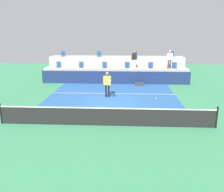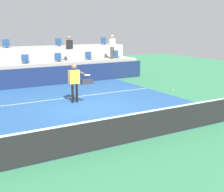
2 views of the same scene
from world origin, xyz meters
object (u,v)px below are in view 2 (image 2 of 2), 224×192
Objects in this scene: stadium_chair_lower_mid_left at (26,60)px; stadium_chair_upper_left at (6,44)px; spectator_in_white at (112,44)px; tennis_ball at (173,90)px; tennis_player at (75,79)px; stadium_chair_upper_right at (59,43)px; stadium_chair_upper_far_right at (104,42)px; stadium_chair_lower_right at (89,56)px; stadium_chair_lower_mid_right at (58,58)px; equipment_bag at (87,82)px; spectator_in_grey at (69,46)px; stadium_chair_lower_far_right at (116,55)px.

stadium_chair_upper_left reaches higher than stadium_chair_lower_mid_left.
spectator_in_white is 9.16m from tennis_ball.
stadium_chair_lower_mid_left is at bearing 96.70° from tennis_player.
stadium_chair_upper_right is 7.65× the size of tennis_ball.
stadium_chair_upper_left is at bearing 180.00° from stadium_chair_upper_far_right.
tennis_ball is (-0.61, -9.17, -0.59)m from stadium_chair_lower_right.
stadium_chair_upper_left is at bearing 147.06° from stadium_chair_lower_mid_right.
equipment_bag is (3.82, -3.76, -2.16)m from stadium_chair_upper_left.
spectator_in_grey is 23.41× the size of tennis_ball.
spectator_in_white is at bearing -5.87° from stadium_chair_lower_mid_right.
stadium_chair_upper_far_right is at bearing 15.76° from stadium_chair_lower_mid_left.
spectator_in_white is at bearing 30.30° from equipment_bag.
stadium_chair_lower_mid_right is 7.65× the size of tennis_ball.
stadium_chair_lower_right is 1.00× the size of stadium_chair_upper_right.
stadium_chair_upper_far_right is at bearing 49.07° from equipment_bag.
spectator_in_white reaches higher than tennis_ball.
tennis_player is at bearing -121.87° from equipment_bag.
tennis_player is 1.09× the size of spectator_in_white.
spectator_in_white is at bearing -145.20° from stadium_chair_lower_far_right.
spectator_in_grey is 2.09× the size of equipment_bag.
stadium_chair_upper_far_right reaches higher than stadium_chair_lower_mid_left.
stadium_chair_lower_right is at bearing -20.09° from stadium_chair_upper_left.
stadium_chair_lower_far_right is 1.99m from stadium_chair_upper_far_right.
stadium_chair_upper_right is at bearing 74.50° from tennis_player.
stadium_chair_lower_mid_right is 1.03m from spectator_in_grey.
tennis_player is (-5.69, -7.67, -1.22)m from stadium_chair_upper_far_right.
spectator_in_white is at bearing -18.53° from stadium_chair_upper_left.
stadium_chair_upper_right is 4.35m from equipment_bag.
stadium_chair_upper_far_right reaches higher than stadium_chair_lower_far_right.
stadium_chair_lower_mid_right is 1.00× the size of stadium_chair_lower_far_right.
stadium_chair_upper_left is 0.29× the size of tennis_player.
spectator_in_grey reaches higher than tennis_ball.
stadium_chair_lower_mid_left reaches higher than tennis_ball.
tennis_player is 5.94m from spectator_in_grey.
stadium_chair_lower_mid_right is 0.29× the size of tennis_player.
stadium_chair_upper_right is 8.05m from tennis_player.
stadium_chair_upper_far_right is at bearing 30.63° from spectator_in_grey.
spectator_in_white is (3.12, 0.00, 0.03)m from spectator_in_grey.
stadium_chair_lower_mid_right is 6.04m from tennis_player.
stadium_chair_upper_far_right reaches higher than equipment_bag.
stadium_chair_lower_right is 1.00× the size of stadium_chair_upper_far_right.
stadium_chair_lower_right is 5.31m from stadium_chair_upper_left.
stadium_chair_lower_far_right is 0.68× the size of equipment_bag.
stadium_chair_lower_far_right is 0.29× the size of tennis_player.
stadium_chair_upper_right is 3.71m from spectator_in_white.
tennis_player is at bearing 131.50° from tennis_ball.
stadium_chair_upper_far_right is at bearing 89.58° from stadium_chair_lower_far_right.
spectator_in_grey is (2.00, 5.48, 1.10)m from tennis_player.
tennis_ball is (2.92, -3.31, -0.23)m from tennis_player.
equipment_bag is at bearing -148.90° from stadium_chair_lower_far_right.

